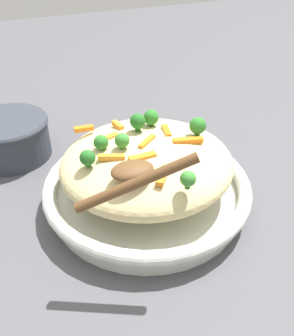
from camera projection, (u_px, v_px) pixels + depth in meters
ground_plane at (147, 202)px, 0.62m from camera, size 2.40×2.40×0.00m
serving_bowl at (147, 190)px, 0.60m from camera, size 0.32×0.32×0.05m
pasta_mound at (147, 163)px, 0.58m from camera, size 0.26×0.25×0.07m
carrot_piece_0 at (142, 157)px, 0.53m from camera, size 0.04×0.01×0.01m
carrot_piece_1 at (146, 142)px, 0.55m from camera, size 0.03×0.03×0.01m
carrot_piece_2 at (112, 157)px, 0.53m from camera, size 0.04×0.02×0.01m
carrot_piece_3 at (142, 119)px, 0.62m from camera, size 0.03×0.02×0.01m
carrot_piece_4 at (107, 138)px, 0.57m from camera, size 0.04×0.02×0.01m
carrot_piece_5 at (166, 131)px, 0.58m from camera, size 0.01×0.03×0.01m
carrot_piece_6 at (118, 126)px, 0.60m from camera, size 0.01×0.03×0.01m
carrot_piece_7 at (163, 175)px, 0.50m from camera, size 0.03×0.04×0.01m
carrot_piece_8 at (188, 141)px, 0.56m from camera, size 0.04×0.02×0.01m
carrot_piece_9 at (84, 129)px, 0.60m from camera, size 0.03×0.01×0.01m
broccoli_floret_0 at (122, 140)px, 0.54m from camera, size 0.02×0.02×0.02m
broccoli_floret_1 at (197, 126)px, 0.57m from camera, size 0.03×0.03×0.03m
broccoli_floret_2 at (151, 118)px, 0.60m from camera, size 0.02×0.02×0.03m
broccoli_floret_3 at (88, 158)px, 0.51m from camera, size 0.02×0.02×0.02m
broccoli_floret_4 at (188, 179)px, 0.47m from camera, size 0.02×0.02×0.02m
broccoli_floret_5 at (101, 143)px, 0.54m from camera, size 0.02×0.02×0.02m
broccoli_floret_6 at (138, 121)px, 0.58m from camera, size 0.02×0.02×0.03m
serving_spoon at (133, 174)px, 0.46m from camera, size 0.13×0.11×0.07m
companion_bowl at (10, 136)px, 0.71m from camera, size 0.15×0.15×0.07m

